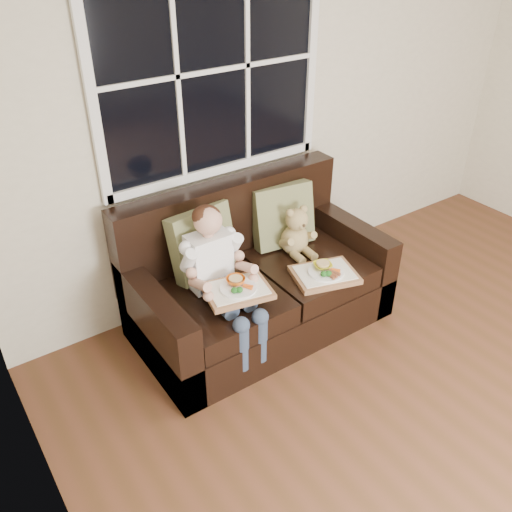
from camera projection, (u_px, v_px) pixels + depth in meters
window_back at (212, 70)px, 3.33m from camera, size 1.62×0.04×1.37m
loveseat at (255, 284)px, 3.73m from camera, size 1.70×0.92×0.96m
pillow_left at (202, 242)px, 3.49m from camera, size 0.48×0.28×0.46m
pillow_right at (283, 216)px, 3.80m from camera, size 0.46×0.26×0.45m
child at (218, 268)px, 3.29m from camera, size 0.39×0.60×0.88m
teddy_bear at (296, 234)px, 3.74m from camera, size 0.22×0.28×0.37m
tray_left at (237, 289)px, 3.23m from camera, size 0.44×0.37×0.09m
tray_right at (325, 273)px, 3.53m from camera, size 0.48×0.41×0.09m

